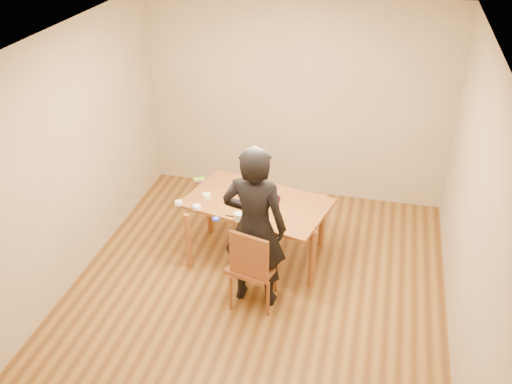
% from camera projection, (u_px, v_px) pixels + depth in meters
% --- Properties ---
extents(room_shell, '(4.00, 4.50, 2.70)m').
position_uv_depth(room_shell, '(264.00, 166.00, 5.80)').
color(room_shell, brown).
rests_on(room_shell, ground).
extents(dining_table, '(1.73, 1.26, 0.04)m').
position_uv_depth(dining_table, '(257.00, 203.00, 6.37)').
color(dining_table, brown).
rests_on(dining_table, floor).
extents(dining_chair, '(0.56, 0.56, 0.04)m').
position_uv_depth(dining_chair, '(254.00, 266.00, 5.83)').
color(dining_chair, brown).
rests_on(dining_chair, floor).
extents(cake_plate, '(0.27, 0.27, 0.02)m').
position_uv_depth(cake_plate, '(268.00, 199.00, 6.39)').
color(cake_plate, '#C60D3A').
rests_on(cake_plate, dining_table).
extents(cake, '(0.22, 0.22, 0.07)m').
position_uv_depth(cake, '(268.00, 196.00, 6.37)').
color(cake, white).
rests_on(cake, cake_plate).
extents(frosting_dome, '(0.21, 0.21, 0.03)m').
position_uv_depth(frosting_dome, '(268.00, 192.00, 6.34)').
color(frosting_dome, white).
rests_on(frosting_dome, cake).
extents(frosting_tub, '(0.10, 0.10, 0.09)m').
position_uv_depth(frosting_tub, '(239.00, 217.00, 6.01)').
color(frosting_tub, white).
rests_on(frosting_tub, dining_table).
extents(frosting_lid, '(0.09, 0.09, 0.01)m').
position_uv_depth(frosting_lid, '(216.00, 219.00, 6.05)').
color(frosting_lid, '#191DA8').
rests_on(frosting_lid, dining_table).
extents(frosting_dollop, '(0.04, 0.04, 0.02)m').
position_uv_depth(frosting_dollop, '(216.00, 218.00, 6.04)').
color(frosting_dollop, white).
rests_on(frosting_dollop, frosting_lid).
extents(ramekin_green, '(0.09, 0.09, 0.04)m').
position_uv_depth(ramekin_green, '(197.00, 207.00, 6.22)').
color(ramekin_green, white).
rests_on(ramekin_green, dining_table).
extents(ramekin_yellow, '(0.09, 0.09, 0.04)m').
position_uv_depth(ramekin_yellow, '(207.00, 195.00, 6.44)').
color(ramekin_yellow, white).
rests_on(ramekin_yellow, dining_table).
extents(ramekin_multi, '(0.09, 0.09, 0.04)m').
position_uv_depth(ramekin_multi, '(179.00, 203.00, 6.30)').
color(ramekin_multi, white).
rests_on(ramekin_multi, dining_table).
extents(candy_box_pink, '(0.13, 0.08, 0.02)m').
position_uv_depth(candy_box_pink, '(200.00, 181.00, 6.76)').
color(candy_box_pink, '#EE388D').
rests_on(candy_box_pink, dining_table).
extents(candy_box_green, '(0.14, 0.11, 0.02)m').
position_uv_depth(candy_box_green, '(199.00, 179.00, 6.76)').
color(candy_box_green, green).
rests_on(candy_box_green, candy_box_pink).
extents(spatula, '(0.15, 0.01, 0.01)m').
position_uv_depth(spatula, '(232.00, 216.00, 6.09)').
color(spatula, black).
rests_on(spatula, dining_table).
extents(person, '(0.67, 0.45, 1.79)m').
position_uv_depth(person, '(255.00, 228.00, 5.65)').
color(person, black).
rests_on(person, floor).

